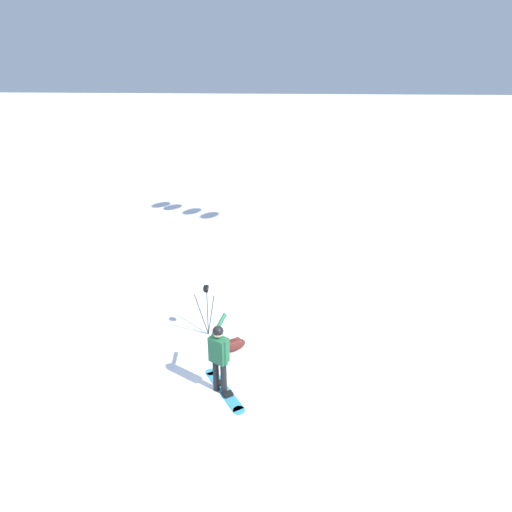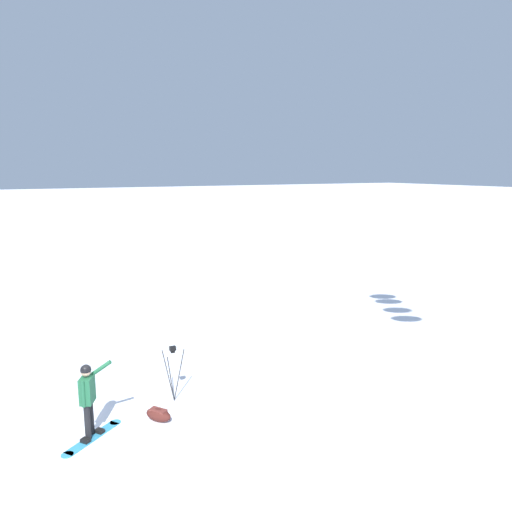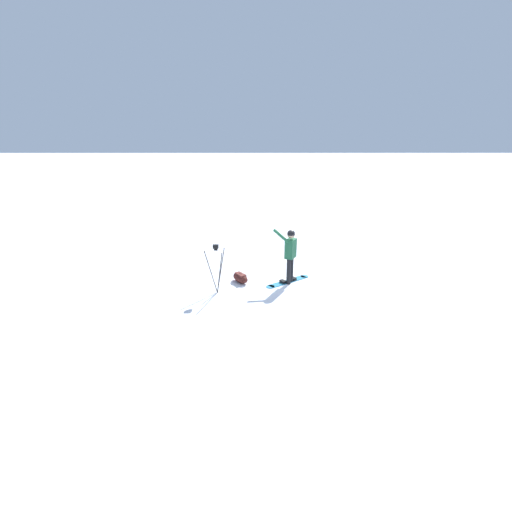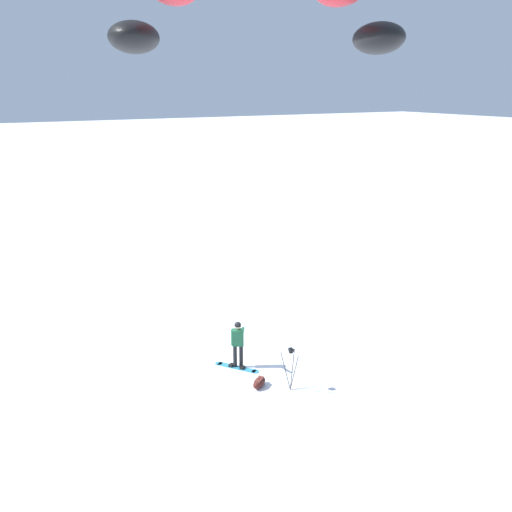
{
  "view_description": "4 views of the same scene",
  "coord_description": "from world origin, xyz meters",
  "views": [
    {
      "loc": [
        1.36,
        -7.74,
        6.73
      ],
      "look_at": [
        0.23,
        2.15,
        2.44
      ],
      "focal_mm": 29.9,
      "sensor_mm": 36.0,
      "label": 1
    },
    {
      "loc": [
        10.28,
        -1.44,
        6.05
      ],
      "look_at": [
        0.97,
        3.49,
        4.12
      ],
      "focal_mm": 33.43,
      "sensor_mm": 36.0,
      "label": 2
    },
    {
      "loc": [
        -10.72,
        0.99,
        4.32
      ],
      "look_at": [
        -0.44,
        0.96,
        0.94
      ],
      "focal_mm": 24.28,
      "sensor_mm": 36.0,
      "label": 3
    },
    {
      "loc": [
        8.11,
        16.17,
        9.75
      ],
      "look_at": [
        1.71,
        4.82,
        5.79
      ],
      "focal_mm": 39.66,
      "sensor_mm": 36.0,
      "label": 4
    }
  ],
  "objects": [
    {
      "name": "snowboard",
      "position": [
        -0.26,
        -0.08,
        0.02
      ],
      "size": [
        1.14,
        1.46,
        0.1
      ],
      "color": "teal",
      "rests_on": "ground_plane"
    },
    {
      "name": "gear_bag_large",
      "position": [
        -0.3,
        1.47,
        0.16
      ],
      "size": [
        0.75,
        0.66,
        0.31
      ],
      "color": "#4C1E19",
      "rests_on": "ground_plane"
    },
    {
      "name": "snowboarder",
      "position": [
        -0.33,
        -0.12,
        1.08
      ],
      "size": [
        0.47,
        0.78,
        1.78
      ],
      "color": "black",
      "rests_on": "ground_plane"
    },
    {
      "name": "camera_tripod",
      "position": [
        -1.12,
        2.13,
        1.07
      ],
      "size": [
        0.56,
        0.58,
        1.51
      ],
      "color": "#262628",
      "rests_on": "ground_plane"
    },
    {
      "name": "ground_plane",
      "position": [
        0.0,
        0.0,
        0.0
      ],
      "size": [
        300.0,
        300.0,
        0.0
      ],
      "primitive_type": "plane",
      "color": "white"
    },
    {
      "name": "traction_kite",
      "position": [
        3.94,
        8.81,
        10.81
      ],
      "size": [
        4.26,
        2.99,
        1.33
      ],
      "color": "black"
    }
  ]
}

